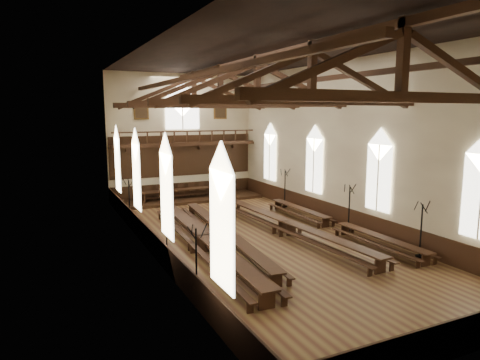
# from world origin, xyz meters

# --- Properties ---
(ground) EXTENTS (26.00, 26.00, 0.00)m
(ground) POSITION_xyz_m (0.00, 0.00, 0.00)
(ground) COLOR brown
(ground) RESTS_ON ground
(room_walls) EXTENTS (26.00, 26.00, 26.00)m
(room_walls) POSITION_xyz_m (0.00, 0.00, 6.46)
(room_walls) COLOR beige
(room_walls) RESTS_ON ground
(wainscot_band) EXTENTS (12.00, 26.00, 1.20)m
(wainscot_band) POSITION_xyz_m (0.00, 0.00, 0.60)
(wainscot_band) COLOR black
(wainscot_band) RESTS_ON ground
(side_windows) EXTENTS (11.85, 19.80, 4.50)m
(side_windows) POSITION_xyz_m (-0.00, -0.00, 3.74)
(side_windows) COLOR white
(side_windows) RESTS_ON room_walls
(end_window) EXTENTS (2.80, 0.12, 3.80)m
(end_window) POSITION_xyz_m (0.00, 12.90, 7.22)
(end_window) COLOR white
(end_window) RESTS_ON room_walls
(minstrels_gallery) EXTENTS (11.80, 1.24, 3.70)m
(minstrels_gallery) POSITION_xyz_m (0.00, 12.66, 3.91)
(minstrels_gallery) COLOR #371E11
(minstrels_gallery) RESTS_ON room_walls
(portraits) EXTENTS (7.75, 0.09, 1.45)m
(portraits) POSITION_xyz_m (0.00, 12.90, 7.10)
(portraits) COLOR brown
(portraits) RESTS_ON room_walls
(roof_trusses) EXTENTS (11.70, 25.70, 2.80)m
(roof_trusses) POSITION_xyz_m (0.00, -0.00, 8.22)
(roof_trusses) COLOR #371E11
(roof_trusses) RESTS_ON room_walls
(refectory_row_a) EXTENTS (2.01, 15.07, 0.81)m
(refectory_row_a) POSITION_xyz_m (-3.41, -0.87, 0.59)
(refectory_row_a) COLOR #371E11
(refectory_row_a) RESTS_ON ground
(refectory_row_b) EXTENTS (1.99, 14.04, 0.70)m
(refectory_row_b) POSITION_xyz_m (-1.91, 0.14, 0.51)
(refectory_row_b) COLOR #371E11
(refectory_row_b) RESTS_ON ground
(refectory_row_c) EXTENTS (2.02, 14.83, 0.79)m
(refectory_row_c) POSITION_xyz_m (1.92, -0.10, 0.57)
(refectory_row_c) COLOR #371E11
(refectory_row_c) RESTS_ON ground
(refectory_row_d) EXTENTS (1.40, 13.62, 0.67)m
(refectory_row_d) POSITION_xyz_m (4.80, -0.82, 0.49)
(refectory_row_d) COLOR #371E11
(refectory_row_d) RESTS_ON ground
(dais) EXTENTS (11.40, 3.18, 0.21)m
(dais) POSITION_xyz_m (-0.01, 11.40, 0.11)
(dais) COLOR black
(dais) RESTS_ON ground
(high_table) EXTENTS (8.09, 1.18, 0.76)m
(high_table) POSITION_xyz_m (-0.01, 11.40, 0.85)
(high_table) COLOR #371E11
(high_table) RESTS_ON dais
(high_chairs) EXTENTS (6.79, 0.50, 1.06)m
(high_chairs) POSITION_xyz_m (-0.01, 12.19, 0.79)
(high_chairs) COLOR #371E11
(high_chairs) RESTS_ON dais
(candelabrum_left_near) EXTENTS (0.83, 0.79, 2.74)m
(candelabrum_left_near) POSITION_xyz_m (-5.55, -5.66, 0.83)
(candelabrum_left_near) COLOR black
(candelabrum_left_near) RESTS_ON ground
(candelabrum_left_mid) EXTENTS (0.65, 0.69, 2.29)m
(candelabrum_left_mid) POSITION_xyz_m (-5.55, -1.55, 0.69)
(candelabrum_left_mid) COLOR black
(candelabrum_left_mid) RESTS_ON ground
(candelabrum_left_far) EXTENTS (0.82, 0.79, 2.73)m
(candelabrum_left_far) POSITION_xyz_m (-5.55, 7.23, 0.83)
(candelabrum_left_far) COLOR black
(candelabrum_left_far) RESTS_ON ground
(candelabrum_right_near) EXTENTS (0.78, 0.85, 2.77)m
(candelabrum_right_near) POSITION_xyz_m (5.55, -6.34, 0.84)
(candelabrum_right_near) COLOR black
(candelabrum_right_near) RESTS_ON ground
(candelabrum_right_mid) EXTENTS (0.80, 0.85, 2.80)m
(candelabrum_right_mid) POSITION_xyz_m (5.55, -1.12, 0.85)
(candelabrum_right_mid) COLOR black
(candelabrum_right_mid) RESTS_ON ground
(candelabrum_right_far) EXTENTS (0.84, 0.85, 2.85)m
(candelabrum_right_far) POSITION_xyz_m (5.55, 6.08, 0.87)
(candelabrum_right_far) COLOR black
(candelabrum_right_far) RESTS_ON ground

